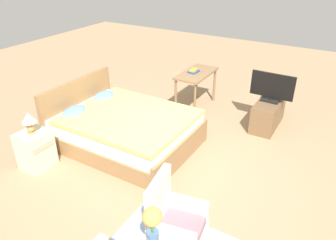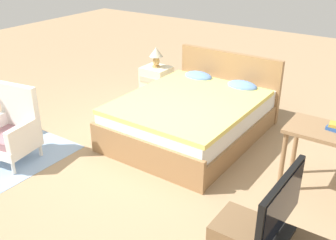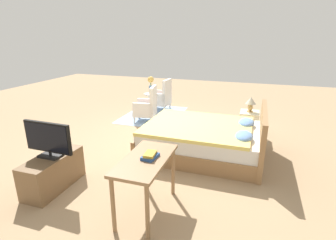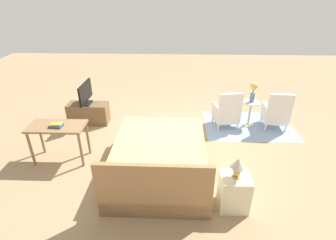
{
  "view_description": "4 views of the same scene",
  "coord_description": "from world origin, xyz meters",
  "px_view_note": "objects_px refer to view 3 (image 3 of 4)",
  "views": [
    {
      "loc": [
        -3.54,
        -2.07,
        2.99
      ],
      "look_at": [
        0.01,
        0.02,
        0.79
      ],
      "focal_mm": 35.0,
      "sensor_mm": 36.0,
      "label": 1
    },
    {
      "loc": [
        2.67,
        -3.26,
        2.55
      ],
      "look_at": [
        0.29,
        0.2,
        0.57
      ],
      "focal_mm": 42.0,
      "sensor_mm": 36.0,
      "label": 2
    },
    {
      "loc": [
        4.76,
        1.77,
        2.2
      ],
      "look_at": [
        0.21,
        0.26,
        0.62
      ],
      "focal_mm": 28.0,
      "sensor_mm": 36.0,
      "label": 3
    },
    {
      "loc": [
        -0.1,
        4.77,
        3.1
      ],
      "look_at": [
        0.05,
        0.34,
        0.77
      ],
      "focal_mm": 28.0,
      "sensor_mm": 36.0,
      "label": 4
    }
  ],
  "objects_px": {
    "bed": "(205,139)",
    "tv_stand": "(53,172)",
    "side_table": "(151,102)",
    "armchair_by_window_right": "(147,107)",
    "tv_flatscreen": "(48,139)",
    "nightstand": "(248,124)",
    "armchair_by_window_left": "(162,97)",
    "flower_vase": "(151,83)",
    "vanity_desk": "(146,167)",
    "book_stack": "(150,156)",
    "table_lamp": "(251,102)"
  },
  "relations": [
    {
      "from": "armchair_by_window_right",
      "to": "tv_stand",
      "type": "bearing_deg",
      "value": -1.83
    },
    {
      "from": "tv_stand",
      "to": "bed",
      "type": "bearing_deg",
      "value": 134.28
    },
    {
      "from": "armchair_by_window_right",
      "to": "nightstand",
      "type": "distance_m",
      "value": 2.58
    },
    {
      "from": "flower_vase",
      "to": "tv_flatscreen",
      "type": "relative_size",
      "value": 0.62
    },
    {
      "from": "tv_flatscreen",
      "to": "armchair_by_window_left",
      "type": "bearing_deg",
      "value": 178.63
    },
    {
      "from": "bed",
      "to": "vanity_desk",
      "type": "bearing_deg",
      "value": -11.22
    },
    {
      "from": "armchair_by_window_left",
      "to": "nightstand",
      "type": "xyz_separation_m",
      "value": [
        1.45,
        2.56,
        -0.09
      ]
    },
    {
      "from": "table_lamp",
      "to": "vanity_desk",
      "type": "xyz_separation_m",
      "value": [
        3.11,
        -1.14,
        -0.15
      ]
    },
    {
      "from": "vanity_desk",
      "to": "book_stack",
      "type": "xyz_separation_m",
      "value": [
        -0.03,
        0.05,
        0.15
      ]
    },
    {
      "from": "armchair_by_window_left",
      "to": "bed",
      "type": "bearing_deg",
      "value": 34.32
    },
    {
      "from": "table_lamp",
      "to": "vanity_desk",
      "type": "distance_m",
      "value": 3.32
    },
    {
      "from": "bed",
      "to": "nightstand",
      "type": "distance_m",
      "value": 1.4
    },
    {
      "from": "bed",
      "to": "side_table",
      "type": "distance_m",
      "value": 2.81
    },
    {
      "from": "flower_vase",
      "to": "tv_stand",
      "type": "relative_size",
      "value": 0.5
    },
    {
      "from": "flower_vase",
      "to": "book_stack",
      "type": "bearing_deg",
      "value": 21.78
    },
    {
      "from": "table_lamp",
      "to": "book_stack",
      "type": "distance_m",
      "value": 3.27
    },
    {
      "from": "side_table",
      "to": "nightstand",
      "type": "distance_m",
      "value": 2.81
    },
    {
      "from": "side_table",
      "to": "tv_stand",
      "type": "relative_size",
      "value": 0.64
    },
    {
      "from": "side_table",
      "to": "tv_stand",
      "type": "height_order",
      "value": "side_table"
    },
    {
      "from": "armchair_by_window_right",
      "to": "bed",
      "type": "bearing_deg",
      "value": 50.46
    },
    {
      "from": "bed",
      "to": "tv_stand",
      "type": "bearing_deg",
      "value": -45.72
    },
    {
      "from": "tv_stand",
      "to": "tv_flatscreen",
      "type": "xyz_separation_m",
      "value": [
        0.0,
        -0.0,
        0.53
      ]
    },
    {
      "from": "tv_flatscreen",
      "to": "vanity_desk",
      "type": "height_order",
      "value": "tv_flatscreen"
    },
    {
      "from": "flower_vase",
      "to": "tv_stand",
      "type": "height_order",
      "value": "flower_vase"
    },
    {
      "from": "flower_vase",
      "to": "tv_stand",
      "type": "bearing_deg",
      "value": 0.11
    },
    {
      "from": "tv_flatscreen",
      "to": "bed",
      "type": "bearing_deg",
      "value": 134.31
    },
    {
      "from": "armchair_by_window_left",
      "to": "flower_vase",
      "type": "xyz_separation_m",
      "value": [
        0.58,
        -0.12,
        0.52
      ]
    },
    {
      "from": "armchair_by_window_left",
      "to": "nightstand",
      "type": "bearing_deg",
      "value": 60.38
    },
    {
      "from": "bed",
      "to": "armchair_by_window_left",
      "type": "distance_m",
      "value": 3.19
    },
    {
      "from": "armchair_by_window_left",
      "to": "tv_flatscreen",
      "type": "relative_size",
      "value": 1.2
    },
    {
      "from": "bed",
      "to": "armchair_by_window_left",
      "type": "bearing_deg",
      "value": -145.68
    },
    {
      "from": "armchair_by_window_left",
      "to": "side_table",
      "type": "relative_size",
      "value": 1.5
    },
    {
      "from": "bed",
      "to": "tv_stand",
      "type": "relative_size",
      "value": 2.3
    },
    {
      "from": "tv_stand",
      "to": "vanity_desk",
      "type": "relative_size",
      "value": 0.92
    },
    {
      "from": "nightstand",
      "to": "tv_flatscreen",
      "type": "distance_m",
      "value": 4.07
    },
    {
      "from": "bed",
      "to": "table_lamp",
      "type": "relative_size",
      "value": 6.69
    },
    {
      "from": "bed",
      "to": "nightstand",
      "type": "xyz_separation_m",
      "value": [
        -1.18,
        0.76,
        -0.01
      ]
    },
    {
      "from": "armchair_by_window_left",
      "to": "flower_vase",
      "type": "bearing_deg",
      "value": -11.29
    },
    {
      "from": "side_table",
      "to": "tv_stand",
      "type": "bearing_deg",
      "value": 0.11
    },
    {
      "from": "table_lamp",
      "to": "armchair_by_window_right",
      "type": "bearing_deg",
      "value": -96.79
    },
    {
      "from": "armchair_by_window_right",
      "to": "tv_flatscreen",
      "type": "relative_size",
      "value": 1.2
    },
    {
      "from": "bed",
      "to": "flower_vase",
      "type": "height_order",
      "value": "flower_vase"
    },
    {
      "from": "table_lamp",
      "to": "book_stack",
      "type": "relative_size",
      "value": 1.36
    },
    {
      "from": "bed",
      "to": "armchair_by_window_right",
      "type": "relative_size",
      "value": 2.4
    },
    {
      "from": "bed",
      "to": "side_table",
      "type": "bearing_deg",
      "value": -137.06
    },
    {
      "from": "tv_flatscreen",
      "to": "armchair_by_window_right",
      "type": "bearing_deg",
      "value": 178.17
    },
    {
      "from": "side_table",
      "to": "tv_flatscreen",
      "type": "bearing_deg",
      "value": 0.11
    },
    {
      "from": "tv_flatscreen",
      "to": "nightstand",
      "type": "bearing_deg",
      "value": 138.79
    },
    {
      "from": "armchair_by_window_left",
      "to": "table_lamp",
      "type": "height_order",
      "value": "armchair_by_window_left"
    },
    {
      "from": "armchair_by_window_left",
      "to": "table_lamp",
      "type": "xyz_separation_m",
      "value": [
        1.45,
        2.56,
        0.41
      ]
    }
  ]
}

